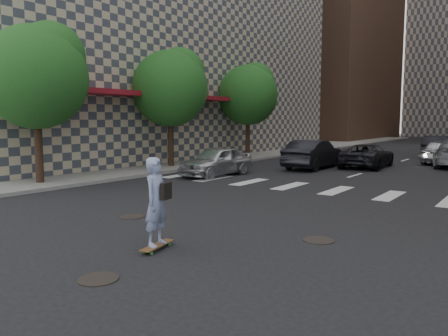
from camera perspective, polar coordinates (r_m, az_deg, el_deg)
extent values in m
plane|color=black|center=(10.50, -9.36, -8.90)|extent=(160.00, 160.00, 0.00)
cube|color=gray|center=(34.85, -2.96, 1.95)|extent=(13.00, 80.00, 0.15)
cube|color=black|center=(25.15, -11.39, 4.53)|extent=(0.30, 14.00, 4.00)
cube|color=maroon|center=(24.60, -10.21, 9.41)|extent=(1.60, 14.00, 0.25)
cube|color=brown|center=(69.98, 12.47, 20.49)|extent=(18.00, 24.00, 40.00)
cylinder|color=#382619|center=(19.57, -23.04, 2.34)|extent=(0.32, 0.32, 2.80)
sphere|color=#194C1C|center=(19.61, -23.41, 10.82)|extent=(4.20, 4.20, 4.20)
sphere|color=#194C1C|center=(19.85, -21.70, 13.45)|extent=(2.80, 2.80, 2.80)
cylinder|color=#382619|center=(24.68, -6.96, 3.53)|extent=(0.32, 0.32, 2.80)
sphere|color=#194C1C|center=(24.71, -7.05, 10.26)|extent=(4.20, 4.20, 4.20)
sphere|color=#194C1C|center=(25.10, -5.79, 12.28)|extent=(2.80, 2.80, 2.80)
cylinder|color=#382619|center=(31.04, 3.11, 4.14)|extent=(0.32, 0.32, 2.80)
sphere|color=#194C1C|center=(31.06, 3.15, 9.49)|extent=(4.20, 4.20, 4.20)
sphere|color=#194C1C|center=(31.52, 4.07, 11.08)|extent=(2.80, 2.80, 2.80)
cylinder|color=black|center=(8.06, -16.10, -13.76)|extent=(0.70, 0.70, 0.02)
cylinder|color=black|center=(12.71, -11.93, -6.22)|extent=(0.70, 0.70, 0.02)
cylinder|color=black|center=(10.30, 12.26, -9.21)|extent=(0.70, 0.70, 0.02)
cube|color=brown|center=(9.50, -8.70, -9.95)|extent=(0.43, 1.02, 0.02)
cylinder|color=green|center=(9.28, -10.36, -10.76)|extent=(0.05, 0.07, 0.07)
cylinder|color=green|center=(9.19, -9.44, -10.92)|extent=(0.05, 0.07, 0.07)
cylinder|color=green|center=(9.84, -8.00, -9.71)|extent=(0.05, 0.07, 0.07)
cylinder|color=green|center=(9.75, -7.11, -9.85)|extent=(0.05, 0.07, 0.07)
imported|color=#91A4D3|center=(9.28, -8.80, -4.34)|extent=(0.57, 0.76, 1.87)
cube|color=black|center=(9.18, -7.60, -2.99)|extent=(0.17, 0.32, 0.35)
imported|color=silver|center=(21.36, -0.99, 0.91)|extent=(1.93, 4.31, 1.44)
imported|color=black|center=(25.05, 11.56, 1.78)|extent=(1.83, 4.93, 1.61)
imported|color=black|center=(26.43, 18.17, 1.52)|extent=(2.41, 4.87, 1.33)
imported|color=#AFB2B6|center=(30.29, 26.71, 1.92)|extent=(2.21, 4.61, 1.52)
imported|color=black|center=(35.19, 26.11, 2.54)|extent=(2.07, 4.97, 1.60)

